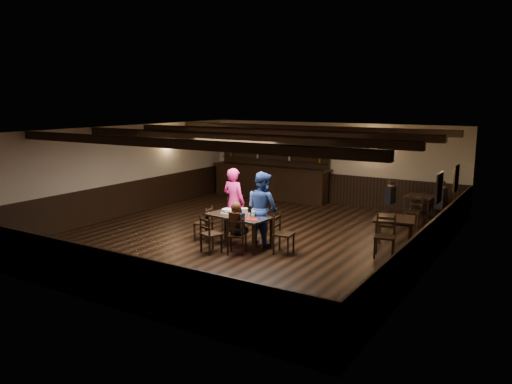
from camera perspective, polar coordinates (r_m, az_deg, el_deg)
The scene contains 25 objects.
ground at distance 12.83m, azimuth -0.71°, elevation -5.08°, with size 10.00×10.00×0.00m, color black.
room_shell at distance 12.50m, azimuth -0.60°, elevation 2.69°, with size 9.02×10.02×2.71m.
dining_table at distance 11.83m, azimuth -1.97°, elevation -3.07°, with size 1.64×0.97×0.75m.
chair_near_left at distance 11.37m, azimuth -5.47°, elevation -4.52°, with size 0.51×0.49×0.87m.
chair_near_right at distance 11.20m, azimuth -2.29°, elevation -4.72°, with size 0.52×0.51×0.87m.
chair_end_left at distance 12.45m, azimuth -5.74°, elevation -3.24°, with size 0.44×0.46×0.85m.
chair_end_right at distance 11.32m, azimuth 2.82°, elevation -4.42°, with size 0.45×0.47×0.91m.
chair_far_pushed at distance 13.40m, azimuth -2.75°, elevation -2.19°, with size 0.43×0.42×0.86m.
woman_pink at distance 12.74m, azimuth -2.55°, elevation -1.14°, with size 0.64×0.42×1.75m, color #F73793.
man_blue at distance 11.97m, azimuth 0.74°, elevation -1.85°, with size 0.86×0.67×1.77m, color navy.
seated_person at distance 11.18m, azimuth -2.27°, elevation -3.15°, with size 0.31×0.47×0.77m.
cake at distance 12.07m, azimuth -3.31°, elevation -2.19°, with size 0.32×0.32×0.10m.
plate_stack_a at distance 11.79m, azimuth -2.24°, elevation -2.28°, with size 0.18×0.18×0.17m, color white.
plate_stack_b at distance 11.70m, azimuth -1.34°, elevation -2.32°, with size 0.16×0.16×0.19m, color white.
tea_light at distance 11.87m, azimuth -1.74°, elevation -2.50°, with size 0.05×0.05×0.06m.
salt_shaker at distance 11.54m, azimuth -0.80°, elevation -2.74°, with size 0.04×0.04×0.10m, color silver.
pepper_shaker at distance 11.48m, azimuth -0.60°, elevation -2.82°, with size 0.04×0.04×0.09m, color #A5A8AD.
drink_glass at distance 11.69m, azimuth -0.34°, elevation -2.50°, with size 0.08×0.08×0.12m, color silver.
menu_red at distance 11.45m, azimuth -0.49°, elevation -3.08°, with size 0.33×0.23×0.00m, color maroon.
menu_blue at distance 11.52m, azimuth 0.67°, elevation -3.00°, with size 0.29×0.20×0.00m, color #0F1A4B.
bar_counter at distance 17.68m, azimuth 1.75°, elevation 1.65°, with size 4.48×0.70×2.20m.
back_table_a at distance 12.01m, azimuth 15.57°, elevation -3.33°, with size 1.05×1.05×0.75m.
back_table_b at distance 14.99m, azimuth 18.25°, elevation -0.79°, with size 0.82×0.82×0.75m.
bg_patron_left at distance 15.00m, azimuth 15.10°, elevation 0.02°, with size 0.27×0.37×0.69m.
bg_patron_right at distance 14.71m, azimuth 20.41°, elevation -0.28°, with size 0.28×0.41×0.79m.
Camera 1 is at (6.62, -10.43, 3.44)m, focal length 35.00 mm.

